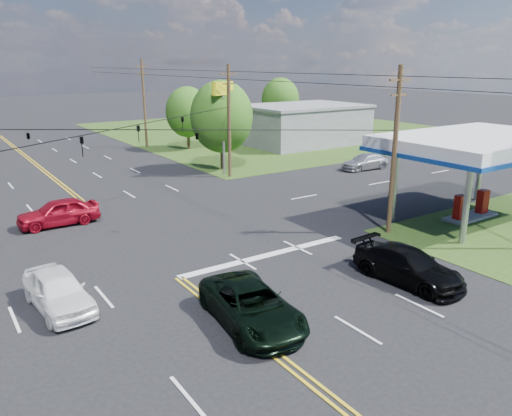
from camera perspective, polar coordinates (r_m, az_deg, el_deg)
ground at (r=30.58m, az=-15.27°, el=-2.60°), size 280.00×280.00×0.00m
grass_ne at (r=74.67m, az=2.45°, el=8.90°), size 46.00×48.00×0.03m
stop_bar at (r=25.90m, az=1.26°, el=-5.46°), size 10.00×0.50×0.02m
retail_ne at (r=61.94m, az=5.35°, el=9.37°), size 14.00×10.00×4.40m
gas_canopy at (r=33.78m, az=24.13°, el=6.56°), size 12.20×8.20×5.35m
pole_se at (r=29.13m, az=15.56°, el=6.45°), size 1.60×0.28×9.50m
pole_ne at (r=42.94m, az=-3.09°, el=10.01°), size 1.60×0.28×9.50m
pole_right_far at (r=59.96m, az=-12.66°, el=11.68°), size 1.60×0.28×10.00m
span_wire_signals at (r=29.26m, az=-16.15°, el=8.59°), size 26.00×18.00×1.13m
power_lines at (r=27.16m, az=-15.23°, el=13.64°), size 26.04×100.00×0.64m
tree_right_a at (r=46.02m, az=-3.95°, el=10.36°), size 5.70×5.70×8.18m
tree_right_b at (r=57.80m, az=-7.83°, el=10.81°), size 4.94×4.94×7.09m
tree_far_r at (r=72.02m, az=2.80°, el=12.26°), size 5.32×5.32×7.63m
pickup_dkgreen at (r=19.22m, az=-0.50°, el=-11.07°), size 3.24×5.80×1.53m
suv_black at (r=23.70m, az=16.98°, el=-6.32°), size 2.56×5.49×1.55m
pickup_white at (r=21.83m, az=-21.71°, el=-8.74°), size 2.25×4.80×1.59m
sedan_red at (r=32.75m, az=-21.65°, el=-0.44°), size 4.80×1.94×1.63m
sedan_far at (r=47.76m, az=12.34°, el=5.20°), size 5.03×2.33×1.42m
polesign_ne at (r=43.67m, az=-3.80°, el=11.93°), size 2.23×0.68×8.08m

